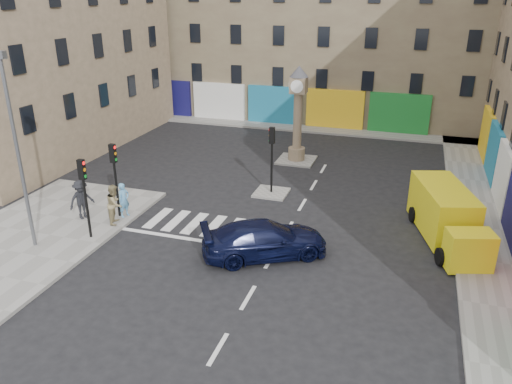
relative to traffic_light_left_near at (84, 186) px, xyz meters
The scene contains 18 objects.
ground 8.71m from the traffic_light_left_near, ahead, with size 120.00×120.00×0.00m, color black.
sidewalk_left 4.31m from the traffic_light_left_near, 140.83° to the right, with size 7.00×16.00×0.15m, color gray.
sidewalk_right 19.79m from the traffic_light_left_near, 29.96° to the left, with size 2.60×30.00×0.15m, color gray.
sidewalk_far 22.56m from the traffic_light_left_near, 78.94° to the left, with size 32.00×2.40×0.15m, color gray.
island_near 10.35m from the traffic_light_left_near, 51.07° to the left, with size 1.80×1.80×0.12m, color gray.
island_far 15.38m from the traffic_light_left_near, 65.46° to the left, with size 2.40×2.40×0.12m, color gray.
building_far 28.74m from the traffic_light_left_near, 81.21° to the left, with size 32.00×10.00×17.00m, color #7D7153.
building_left 16.66m from the traffic_light_left_near, 132.20° to the left, with size 8.00×20.00×15.00m, color #957D61.
traffic_light_left_near is the anchor object (origin of this frame).
traffic_light_left_far 2.40m from the traffic_light_left_near, 90.00° to the left, with size 0.28×0.22×3.70m.
traffic_light_island 10.03m from the traffic_light_left_near, 51.07° to the left, with size 0.28×0.22×3.70m.
lamp_post 3.21m from the traffic_light_left_near, 143.62° to the right, with size 0.50×0.25×8.30m.
clock_pillar 15.19m from the traffic_light_left_near, 65.45° to the left, with size 1.20×1.20×6.10m.
navy_sedan 8.24m from the traffic_light_left_near, ahead, with size 2.16×5.32×1.55m, color black.
yellow_van 16.20m from the traffic_light_left_near, 18.23° to the left, with size 3.54×6.50×2.27m.
pedestrian_blue 2.94m from the traffic_light_left_near, 83.02° to the left, with size 0.63×0.41×1.73m, color #5CA0D2.
pedestrian_tan 2.26m from the traffic_light_left_near, 79.80° to the left, with size 0.94×0.73×1.94m, color #918259.
pedestrian_dark 2.70m from the traffic_light_left_near, 133.34° to the left, with size 1.27×0.73×1.96m, color black.
Camera 1 is at (5.05, -16.80, 10.62)m, focal length 35.00 mm.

